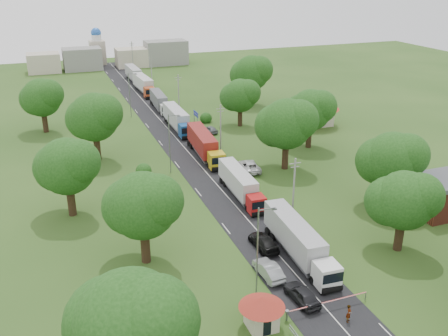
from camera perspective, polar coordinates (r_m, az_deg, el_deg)
name	(u,v)px	position (r m, az deg, el deg)	size (l,w,h in m)	color
ground	(235,205)	(71.61, 1.25, -4.27)	(260.00, 260.00, 0.00)	#284818
road	(194,158)	(88.93, -3.49, 1.13)	(8.00, 200.00, 0.04)	black
boom_barrier	(316,306)	(51.55, 10.43, -15.22)	(9.22, 0.35, 1.18)	slate
guard_booth	(262,308)	(48.50, 4.34, -15.71)	(4.40, 4.40, 3.45)	#BDB49D
info_sign	(196,117)	(103.01, -3.23, 5.87)	(0.12, 3.10, 4.10)	slate
pole_1	(294,189)	(66.02, 7.98, -2.38)	(1.60, 0.24, 9.00)	gray
pole_2	(221,128)	(89.91, -0.39, 4.58)	(1.60, 0.24, 9.00)	gray
pole_3	(179,93)	(115.66, -5.21, 8.50)	(1.60, 0.24, 9.00)	gray
pole_4	(151,71)	(142.26, -8.29, 10.94)	(1.60, 0.24, 9.00)	gray
pole_5	(132,55)	(169.31, -10.43, 12.60)	(1.60, 0.24, 9.00)	gray
lamp_0	(259,247)	(50.96, 4.01, -9.01)	(2.03, 0.22, 10.00)	slate
lamp_1	(170,141)	(81.17, -6.15, 3.12)	(2.03, 0.22, 10.00)	slate
lamp_2	(130,93)	(114.15, -10.66, 8.47)	(2.03, 0.22, 10.00)	slate
tree_2	(404,200)	(61.68, 19.84, -3.44)	(8.00, 8.00, 10.10)	#382616
tree_3	(392,159)	(72.10, 18.63, 0.97)	(8.80, 8.80, 11.07)	#382616
tree_4	(286,124)	(82.40, 7.13, 5.05)	(9.60, 9.60, 12.05)	#382616
tree_5	(310,110)	(93.49, 9.82, 6.57)	(8.80, 8.80, 11.07)	#382616
tree_6	(240,95)	(105.39, 1.84, 8.29)	(8.00, 8.00, 10.10)	#382616
tree_7	(251,73)	(122.04, 3.13, 10.80)	(9.60, 9.60, 12.05)	#382616
tree_9	(130,323)	(38.40, -10.67, -17.05)	(9.60, 9.60, 12.05)	#382616
tree_10	(142,205)	(56.16, -9.33, -4.19)	(8.80, 8.80, 11.07)	#382616
tree_11	(67,166)	(69.25, -17.54, 0.24)	(8.80, 8.80, 11.07)	#382616
tree_12	(94,117)	(88.38, -14.64, 5.68)	(9.60, 9.60, 12.05)	#382616
tree_13	(41,97)	(107.54, -20.13, 7.58)	(8.80, 8.80, 11.07)	#382616
house_brick	(443,195)	(74.80, 23.77, -2.84)	(8.60, 6.60, 5.20)	maroon
house_cream	(314,109)	(108.20, 10.30, 6.70)	(10.08, 10.08, 5.80)	#BDB49D
distant_town	(115,57)	(173.62, -12.31, 12.29)	(52.00, 8.00, 8.00)	gray
church	(97,48)	(180.58, -14.27, 13.10)	(5.00, 5.00, 12.30)	#BDB49D
truck_0	(298,240)	(59.20, 8.43, -8.17)	(3.18, 15.13, 4.18)	white
truck_1	(240,184)	(73.44, 1.84, -1.82)	(2.74, 13.83, 3.83)	#B11414
truck_2	(204,144)	(88.96, -2.31, 2.73)	(3.50, 15.59, 4.30)	gold
truck_3	(177,119)	(104.62, -5.39, 5.62)	(2.65, 15.10, 4.19)	navy
truck_4	(159,101)	(120.10, -7.39, 7.59)	(2.82, 13.55, 3.74)	silver
truck_5	(144,85)	(136.73, -9.14, 9.39)	(3.24, 15.31, 4.23)	#AE3F1A
truck_6	(134,74)	(151.05, -10.25, 10.50)	(2.86, 14.83, 4.10)	#205729
car_lane_front	(302,294)	(52.93, 8.91, -14.07)	(1.97, 4.89, 1.67)	black
car_lane_mid	(268,270)	(56.16, 5.10, -11.52)	(1.73, 4.95, 1.63)	#919599
car_lane_rear	(264,242)	(61.20, 4.55, -8.42)	(2.25, 5.54, 1.61)	black
car_verge_near	(249,166)	(83.12, 2.91, 0.22)	(2.77, 6.02, 1.67)	silver
car_verge_far	(210,129)	(102.23, -1.59, 4.43)	(1.68, 4.18, 1.43)	slate
pedestrian_near	(349,314)	(51.17, 14.08, -15.84)	(0.68, 0.45, 1.87)	gray
pedestrian_booth	(269,320)	(49.33, 5.22, -16.90)	(0.85, 0.66, 1.75)	gray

